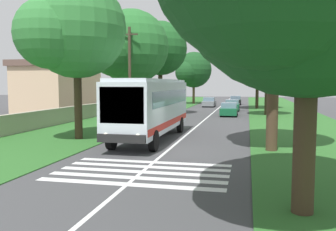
# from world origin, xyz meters

# --- Properties ---
(ground) EXTENTS (160.00, 160.00, 0.00)m
(ground) POSITION_xyz_m (0.00, 0.00, 0.00)
(ground) COLOR #424244
(grass_verge_left) EXTENTS (120.00, 8.00, 0.04)m
(grass_verge_left) POSITION_xyz_m (15.00, 8.20, 0.02)
(grass_verge_left) COLOR #2D6628
(grass_verge_left) RESTS_ON ground
(grass_verge_right) EXTENTS (120.00, 8.00, 0.04)m
(grass_verge_right) POSITION_xyz_m (15.00, -8.20, 0.02)
(grass_verge_right) COLOR #2D6628
(grass_verge_right) RESTS_ON ground
(centre_line) EXTENTS (110.00, 0.16, 0.01)m
(centre_line) POSITION_xyz_m (15.00, 0.00, 0.00)
(centre_line) COLOR silver
(centre_line) RESTS_ON ground
(coach_bus) EXTENTS (11.16, 2.62, 3.73)m
(coach_bus) POSITION_xyz_m (3.34, 1.80, 2.15)
(coach_bus) COLOR silver
(coach_bus) RESTS_ON ground
(zebra_crossing) EXTENTS (4.05, 6.80, 0.01)m
(zebra_crossing) POSITION_xyz_m (-4.90, 0.00, 0.00)
(zebra_crossing) COLOR silver
(zebra_crossing) RESTS_ON ground
(trailing_car_0) EXTENTS (4.30, 1.78, 1.43)m
(trailing_car_0) POSITION_xyz_m (21.16, -2.07, 0.67)
(trailing_car_0) COLOR #145933
(trailing_car_0) RESTS_ON ground
(trailing_car_1) EXTENTS (4.30, 1.78, 1.43)m
(trailing_car_1) POSITION_xyz_m (28.64, -2.10, 0.67)
(trailing_car_1) COLOR #145933
(trailing_car_1) RESTS_ON ground
(trailing_car_2) EXTENTS (4.30, 1.78, 1.43)m
(trailing_car_2) POSITION_xyz_m (36.23, 1.64, 0.67)
(trailing_car_2) COLOR gray
(trailing_car_2) RESTS_ON ground
(trailing_car_3) EXTENTS (4.30, 1.78, 1.43)m
(trailing_car_3) POSITION_xyz_m (42.81, -2.06, 0.67)
(trailing_car_3) COLOR black
(trailing_car_3) RESTS_ON ground
(roadside_tree_left_0) EXTENTS (7.48, 6.06, 9.80)m
(roadside_tree_left_0) POSITION_xyz_m (2.42, 6.43, 6.62)
(roadside_tree_left_0) COLOR #3D2D1E
(roadside_tree_left_0) RESTS_ON grass_verge_left
(roadside_tree_left_1) EXTENTS (6.72, 5.96, 10.31)m
(roadside_tree_left_1) POSITION_xyz_m (21.10, 5.65, 7.22)
(roadside_tree_left_1) COLOR #3D2D1E
(roadside_tree_left_1) RESTS_ON grass_verge_left
(roadside_tree_left_2) EXTENTS (7.04, 6.08, 8.83)m
(roadside_tree_left_2) POSITION_xyz_m (43.28, 5.23, 5.68)
(roadside_tree_left_2) COLOR brown
(roadside_tree_left_2) RESTS_ON grass_verge_left
(roadside_tree_left_3) EXTENTS (8.20, 6.71, 10.11)m
(roadside_tree_left_3) POSITION_xyz_m (13.47, 6.52, 6.59)
(roadside_tree_left_3) COLOR brown
(roadside_tree_left_3) RESTS_ON grass_verge_left
(roadside_tree_right_0) EXTENTS (6.21, 5.12, 8.34)m
(roadside_tree_right_0) POSITION_xyz_m (22.80, -5.89, 5.67)
(roadside_tree_right_0) COLOR #3D2D1E
(roadside_tree_right_0) RESTS_ON grass_verge_right
(roadside_tree_right_1) EXTENTS (7.58, 6.56, 9.34)m
(roadside_tree_right_1) POSITION_xyz_m (33.15, -5.10, 5.94)
(roadside_tree_right_1) COLOR #3D2D1E
(roadside_tree_right_1) RESTS_ON grass_verge_right
(utility_pole) EXTENTS (0.24, 1.40, 7.99)m
(utility_pole) POSITION_xyz_m (9.96, 5.42, 4.18)
(utility_pole) COLOR #473828
(utility_pole) RESTS_ON grass_verge_left
(roadside_wall) EXTENTS (70.00, 0.40, 1.37)m
(roadside_wall) POSITION_xyz_m (20.00, 11.60, 0.73)
(roadside_wall) COLOR #B2A893
(roadside_wall) RESTS_ON grass_verge_left
(roadside_building) EXTENTS (12.47, 6.99, 6.18)m
(roadside_building) POSITION_xyz_m (24.20, 19.66, 3.14)
(roadside_building) COLOR beige
(roadside_building) RESTS_ON ground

